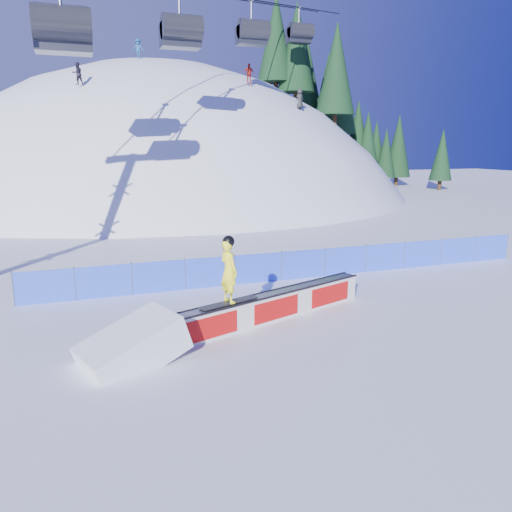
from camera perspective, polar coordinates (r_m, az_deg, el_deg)
name	(u,v)px	position (r m, az deg, el deg)	size (l,w,h in m)	color
ground	(360,311)	(17.27, 11.78, -6.18)	(160.00, 160.00, 0.00)	white
snow_hill	(166,347)	(61.22, -10.27, -10.16)	(64.00, 64.00, 64.00)	white
treeline	(359,113)	(63.71, 11.72, 15.76)	(23.88, 10.07, 19.44)	#332114
safety_fence	(303,264)	(20.90, 5.43, -0.95)	(22.05, 0.05, 1.30)	blue
rail_box	(272,307)	(15.91, 1.78, -5.82)	(7.39, 3.10, 0.92)	silver
snow_ramp	(133,361)	(13.60, -13.87, -11.54)	(2.50, 1.67, 0.94)	white
snowboarder	(229,270)	(14.49, -3.13, -1.66)	(1.94, 0.99, 2.02)	black
distant_skiers	(182,70)	(45.98, -8.49, 20.27)	(19.05, 9.01, 6.35)	black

